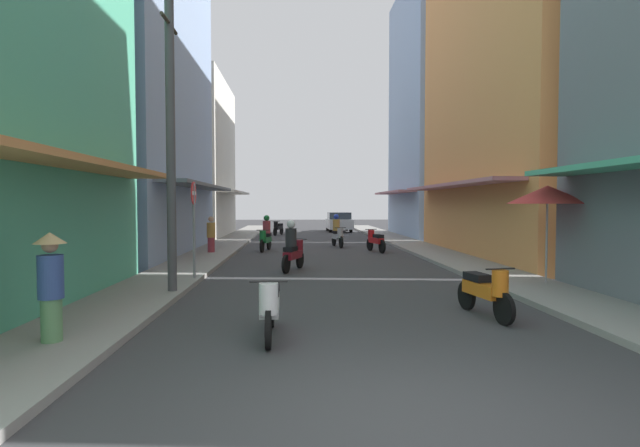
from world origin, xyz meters
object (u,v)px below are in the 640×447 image
(motorbike_orange, at_px, (486,290))
(street_sign_no_entry, at_px, (194,217))
(motorbike_maroon, at_px, (293,248))
(parked_car, at_px, (339,222))
(utility_pole, at_px, (171,144))
(motorbike_green, at_px, (266,235))
(motorbike_red, at_px, (375,240))
(pedestrian_midway, at_px, (51,284))
(motorbike_white, at_px, (270,306))
(motorbike_black, at_px, (278,228))
(pedestrian_far, at_px, (211,236))
(vendor_umbrella, at_px, (548,195))
(motorbike_silver, at_px, (337,232))

(motorbike_orange, bearing_deg, street_sign_no_entry, 145.47)
(motorbike_maroon, height_order, parked_car, motorbike_maroon)
(utility_pole, bearing_deg, motorbike_green, 82.09)
(motorbike_red, xyz_separation_m, street_sign_no_entry, (-6.09, -7.87, 1.21))
(parked_car, distance_m, pedestrian_midway, 29.78)
(motorbike_white, bearing_deg, pedestrian_midway, -171.66)
(motorbike_black, distance_m, pedestrian_far, 12.57)
(motorbike_orange, distance_m, parked_car, 27.44)
(motorbike_green, xyz_separation_m, motorbike_maroon, (1.24, -6.33, 0.00))
(parked_car, bearing_deg, motorbike_maroon, -98.83)
(motorbike_green, xyz_separation_m, motorbike_orange, (4.79, -12.64, -0.20))
(motorbike_orange, xyz_separation_m, pedestrian_midway, (-6.89, -1.60, 0.44))
(motorbike_white, bearing_deg, motorbike_maroon, 87.71)
(motorbike_red, distance_m, vendor_umbrella, 9.60)
(motorbike_green, xyz_separation_m, parked_car, (4.53, 14.80, 0.04))
(motorbike_red, distance_m, pedestrian_far, 6.94)
(pedestrian_far, xyz_separation_m, vendor_umbrella, (9.64, -7.99, 1.51))
(motorbike_maroon, distance_m, motorbike_black, 17.16)
(motorbike_red, bearing_deg, pedestrian_far, -171.53)
(motorbike_green, height_order, parked_car, motorbike_green)
(motorbike_green, relative_size, motorbike_red, 1.02)
(utility_pole, bearing_deg, vendor_umbrella, 4.57)
(pedestrian_far, distance_m, street_sign_no_entry, 6.96)
(motorbike_silver, bearing_deg, pedestrian_far, -147.43)
(parked_car, bearing_deg, utility_pole, -103.36)
(motorbike_white, height_order, pedestrian_far, pedestrian_far)
(motorbike_silver, distance_m, pedestrian_far, 6.42)
(pedestrian_far, bearing_deg, motorbike_maroon, -54.87)
(motorbike_orange, height_order, utility_pole, utility_pole)
(motorbike_white, height_order, vendor_umbrella, vendor_umbrella)
(utility_pole, bearing_deg, motorbike_maroon, 55.93)
(motorbike_red, bearing_deg, motorbike_white, -106.07)
(motorbike_red, bearing_deg, parked_car, 90.87)
(street_sign_no_entry, bearing_deg, motorbike_orange, -34.53)
(pedestrian_midway, distance_m, utility_pole, 4.70)
(pedestrian_far, bearing_deg, motorbike_red, 8.47)
(motorbike_silver, bearing_deg, parked_car, 84.63)
(motorbike_silver, distance_m, vendor_umbrella, 12.30)
(motorbike_orange, xyz_separation_m, utility_pole, (-6.22, 2.36, 2.88))
(motorbike_silver, bearing_deg, motorbike_red, -59.24)
(vendor_umbrella, relative_size, street_sign_no_entry, 0.95)
(motorbike_maroon, xyz_separation_m, parked_car, (3.28, 21.12, 0.04))
(motorbike_green, bearing_deg, motorbike_red, -6.68)
(motorbike_orange, bearing_deg, motorbike_white, -163.31)
(vendor_umbrella, bearing_deg, motorbike_green, 128.27)
(vendor_umbrella, bearing_deg, pedestrian_midway, -154.17)
(pedestrian_midway, height_order, pedestrian_far, pedestrian_midway)
(motorbike_black, distance_m, motorbike_red, 12.26)
(motorbike_white, distance_m, pedestrian_midway, 3.12)
(motorbike_orange, relative_size, pedestrian_midway, 1.08)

